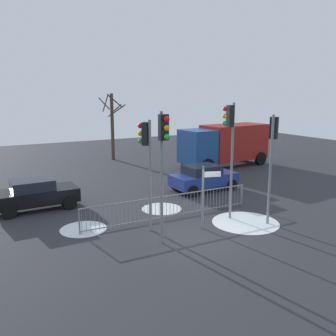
# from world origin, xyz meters

# --- Properties ---
(ground_plane) EXTENTS (60.00, 60.00, 0.00)m
(ground_plane) POSITION_xyz_m (0.00, 0.00, 0.00)
(ground_plane) COLOR #2D2D33
(traffic_light_mid_right) EXTENTS (0.57, 0.35, 5.09)m
(traffic_light_mid_right) POSITION_xyz_m (2.23, 0.97, 3.71)
(traffic_light_mid_right) COLOR slate
(traffic_light_mid_right) RESTS_ON ground
(traffic_light_rear_right) EXTENTS (0.44, 0.49, 4.49)m
(traffic_light_rear_right) POSITION_xyz_m (-1.47, 1.44, 3.29)
(traffic_light_rear_right) COLOR slate
(traffic_light_rear_right) RESTS_ON ground
(traffic_light_rear_left) EXTENTS (0.51, 0.42, 4.63)m
(traffic_light_rear_left) POSITION_xyz_m (3.47, -0.28, 3.39)
(traffic_light_rear_left) COLOR slate
(traffic_light_rear_left) RESTS_ON ground
(traffic_light_foreground_left) EXTENTS (0.32, 0.57, 4.88)m
(traffic_light_foreground_left) POSITION_xyz_m (-1.58, -0.17, 3.56)
(traffic_light_foreground_left) COLOR slate
(traffic_light_foreground_left) RESTS_ON ground
(direction_sign_post) EXTENTS (0.76, 0.28, 2.62)m
(direction_sign_post) POSITION_xyz_m (0.66, 0.50, 1.48)
(direction_sign_post) COLOR slate
(direction_sign_post) RESTS_ON ground
(pedestrian_guard_railing) EXTENTS (8.16, 0.12, 1.07)m
(pedestrian_guard_railing) POSITION_xyz_m (-0.00, 2.21, 0.55)
(pedestrian_guard_railing) COLOR slate
(pedestrian_guard_railing) RESTS_ON ground
(car_black_mid) EXTENTS (3.84, 1.99, 1.47)m
(car_black_mid) POSITION_xyz_m (-5.01, 6.43, 0.77)
(car_black_mid) COLOR black
(car_black_mid) RESTS_ON ground
(car_blue_near) EXTENTS (3.87, 2.06, 1.47)m
(car_blue_near) POSITION_xyz_m (3.97, 5.48, 0.77)
(car_blue_near) COLOR navy
(car_blue_near) RESTS_ON ground
(delivery_truck) EXTENTS (7.23, 3.25, 3.10)m
(delivery_truck) POSITION_xyz_m (9.30, 10.55, 1.74)
(delivery_truck) COLOR maroon
(delivery_truck) RESTS_ON ground
(bare_tree_left) EXTENTS (2.12, 2.10, 5.41)m
(bare_tree_left) POSITION_xyz_m (2.84, 17.21, 2.98)
(bare_tree_left) COLOR #473828
(bare_tree_left) RESTS_ON ground
(snow_patch_kerb) EXTENTS (1.90, 1.90, 0.01)m
(snow_patch_kerb) POSITION_xyz_m (-3.76, 2.75, 0.01)
(snow_patch_kerb) COLOR white
(snow_patch_kerb) RESTS_ON ground
(snow_patch_island) EXTENTS (1.93, 1.93, 0.01)m
(snow_patch_island) POSITION_xyz_m (0.30, 3.58, 0.01)
(snow_patch_island) COLOR white
(snow_patch_island) RESTS_ON ground
(snow_patch_verge) EXTENTS (2.87, 2.87, 0.01)m
(snow_patch_verge) POSITION_xyz_m (2.60, 0.18, 0.01)
(snow_patch_verge) COLOR white
(snow_patch_verge) RESTS_ON ground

